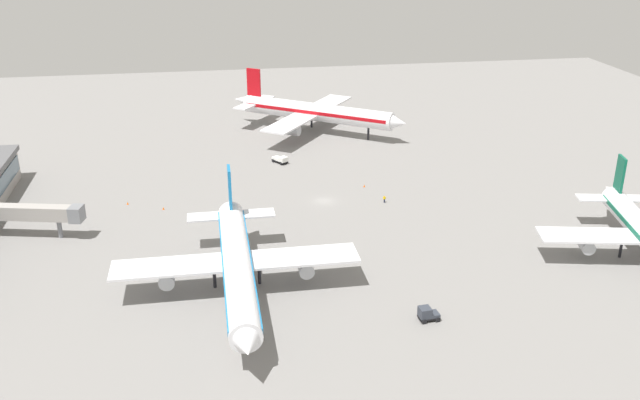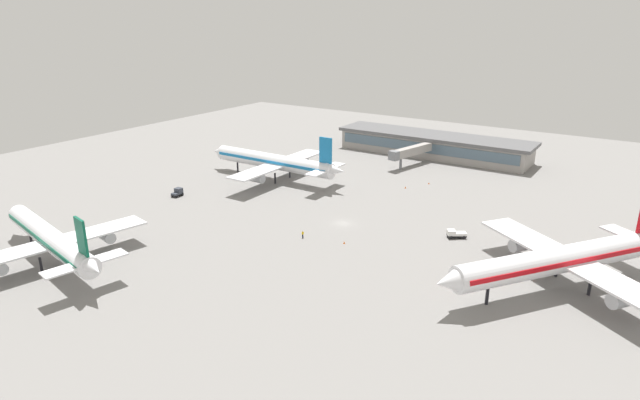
# 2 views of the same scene
# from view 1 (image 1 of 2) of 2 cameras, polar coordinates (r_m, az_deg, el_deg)

# --- Properties ---
(ground) EXTENTS (288.00, 288.00, 0.00)m
(ground) POSITION_cam_1_polar(r_m,az_deg,el_deg) (154.94, 0.32, -0.07)
(ground) COLOR gray
(airplane_taxiing) EXTENTS (51.82, 41.38, 15.81)m
(airplane_taxiing) POSITION_cam_1_polar(r_m,az_deg,el_deg) (116.30, -6.83, -5.19)
(airplane_taxiing) COLOR white
(airplane_taxiing) RESTS_ON ground
(airplane_distant) EXTENTS (40.25, 47.60, 16.87)m
(airplane_distant) POSITION_cam_1_polar(r_m,az_deg,el_deg) (202.65, -0.44, 7.24)
(airplane_distant) COLOR white
(airplane_distant) RESTS_ON ground
(pushback_tractor) EXTENTS (4.71, 4.03, 1.90)m
(pushback_tractor) POSITION_cam_1_polar(r_m,az_deg,el_deg) (178.57, -3.26, 3.34)
(pushback_tractor) COLOR black
(pushback_tractor) RESTS_ON ground
(baggage_tug) EXTENTS (2.46, 3.36, 2.30)m
(baggage_tug) POSITION_cam_1_polar(r_m,az_deg,el_deg) (111.91, 8.78, -9.21)
(baggage_tug) COLOR black
(baggage_tug) RESTS_ON ground
(ground_crew_worker) EXTENTS (0.49, 0.55, 1.67)m
(ground_crew_worker) POSITION_cam_1_polar(r_m,az_deg,el_deg) (154.37, 5.31, 0.08)
(ground_crew_worker) COLOR #1E2338
(ground_crew_worker) RESTS_ON ground
(jet_bridge) EXTENTS (7.62, 21.20, 6.74)m
(jet_bridge) POSITION_cam_1_polar(r_m,az_deg,el_deg) (147.14, -22.52, -0.98)
(jet_bridge) COLOR #9E9993
(jet_bridge) RESTS_ON ground
(safety_cone_near_gate) EXTENTS (0.44, 0.44, 0.60)m
(safety_cone_near_gate) POSITION_cam_1_polar(r_m,az_deg,el_deg) (158.75, -15.51, -0.25)
(safety_cone_near_gate) COLOR #EA590C
(safety_cone_near_gate) RESTS_ON ground
(safety_cone_mid_apron) EXTENTS (0.44, 0.44, 0.60)m
(safety_cone_mid_apron) POSITION_cam_1_polar(r_m,az_deg,el_deg) (154.07, -12.73, -0.67)
(safety_cone_mid_apron) COLOR #EA590C
(safety_cone_mid_apron) RESTS_ON ground
(safety_cone_far_side) EXTENTS (0.44, 0.44, 0.60)m
(safety_cone_far_side) POSITION_cam_1_polar(r_m,az_deg,el_deg) (163.02, 3.65, 1.17)
(safety_cone_far_side) COLOR #EA590C
(safety_cone_far_side) RESTS_ON ground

